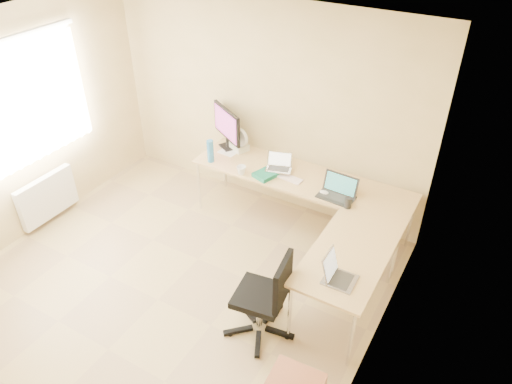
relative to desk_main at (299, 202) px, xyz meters
The scene contains 23 objects.
floor 2.02m from the desk_main, 111.40° to the right, with size 4.50×4.50×0.00m, color tan.
ceiling 2.99m from the desk_main, 111.40° to the right, with size 4.50×4.50×0.00m, color white.
wall_back 1.25m from the desk_main, 151.11° to the left, with size 4.50×4.50×0.00m, color #D8BD8A.
wall_right 2.49m from the desk_main, 53.38° to the right, with size 4.50×4.50×0.00m, color #D8BD8A.
desk_main is the anchor object (origin of this frame).
desk_return 1.40m from the desk_main, 45.73° to the right, with size 0.70×1.30×0.73m, color tan.
monitor 1.30m from the desk_main, behind, with size 0.64×0.20×0.55m, color black.
book_stack 0.56m from the desk_main, 153.71° to the right, with size 0.21×0.29×0.05m, color #115D46.
laptop_center 0.58m from the desk_main, 168.67° to the right, with size 0.30×0.23×0.19m, color #BDBDBD.
laptop_black 0.73m from the desk_main, 20.03° to the right, with size 0.40×0.29×0.25m, color #252525.
keyboard 0.42m from the desk_main, 145.08° to the right, with size 0.41×0.12×0.02m, color silver.
mouse 0.56m from the desk_main, 26.57° to the right, with size 0.10×0.07×0.04m, color white.
mug 0.82m from the desk_main, 154.93° to the right, with size 0.11×0.11×0.11m, color white.
cd_stack 0.52m from the desk_main, 153.70° to the right, with size 0.14×0.14×0.03m, color silver.
water_bottle 1.25m from the desk_main, 168.16° to the right, with size 0.08×0.08×0.29m, color #276AA1.
papers 1.12m from the desk_main, behind, with size 0.22×0.32×0.01m, color silver.
white_box 1.08m from the desk_main, 168.43° to the left, with size 0.24×0.17×0.09m, color beige.
desk_fan 1.07m from the desk_main, 167.69° to the left, with size 0.22×0.22×0.28m, color silver.
black_cup 0.87m from the desk_main, 23.27° to the right, with size 0.07×0.07×0.13m, color black.
laptop_return 1.77m from the desk_main, 52.83° to the right, with size 0.26×0.33×0.22m, color #9A9CB2.
office_chair 1.70m from the desk_main, 76.95° to the right, with size 0.58×0.58×0.96m, color black.
radiator 3.11m from the desk_main, 152.24° to the right, with size 0.09×0.80×0.55m, color white.
window 3.35m from the desk_main, 152.41° to the right, with size 0.10×1.80×1.40m, color white.
Camera 1 is at (2.64, -2.51, 3.76)m, focal length 33.72 mm.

